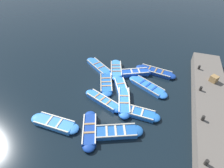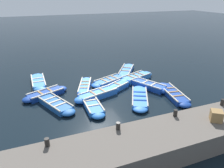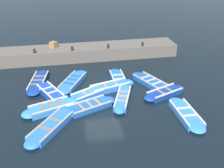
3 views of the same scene
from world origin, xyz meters
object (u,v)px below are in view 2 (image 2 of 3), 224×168
at_px(boat_end_of_row, 55,104).
at_px(boat_mid_row, 46,94).
at_px(boat_centre, 115,88).
at_px(bollard_mid_north, 175,113).
at_px(boat_near_quay, 173,94).
at_px(wooden_crate, 216,116).
at_px(boat_broadside, 126,71).
at_px(boat_bow_out, 98,94).
at_px(boat_outer_left, 110,81).
at_px(bollard_north, 222,102).
at_px(boat_outer_right, 85,87).
at_px(bollard_mid_south, 118,126).
at_px(boat_tucked, 149,86).
at_px(boat_alongside, 140,98).
at_px(bollard_south, 47,142).
at_px(boat_inner_gap, 38,82).
at_px(boat_drifting, 92,105).
at_px(boat_stern_in, 136,77).

bearing_deg(boat_end_of_row, boat_mid_row, 12.98).
xyz_separation_m(boat_end_of_row, boat_centre, (0.94, -4.54, 0.01)).
height_order(boat_centre, bollard_mid_north, bollard_mid_north).
bearing_deg(boat_near_quay, wooden_crate, 166.43).
height_order(boat_broadside, boat_bow_out, boat_bow_out).
bearing_deg(boat_outer_left, boat_mid_row, 97.60).
distance_m(boat_broadside, bollard_north, 9.51).
xyz_separation_m(boat_mid_row, boat_centre, (-0.80, -4.94, 0.00)).
xyz_separation_m(boat_outer_left, bollard_north, (-7.69, -3.61, 1.09)).
xyz_separation_m(boat_outer_right, bollard_mid_south, (-7.19, 0.36, 1.06)).
relative_size(boat_near_quay, bollard_mid_north, 11.68).
bearing_deg(boat_mid_row, boat_centre, -99.18).
height_order(boat_tucked, boat_alongside, boat_tucked).
relative_size(boat_centre, boat_near_quay, 0.77).
relative_size(boat_outer_left, bollard_south, 10.45).
height_order(boat_outer_left, boat_inner_gap, boat_inner_gap).
xyz_separation_m(boat_broadside, boat_drifting, (-5.08, 4.78, -0.00)).
bearing_deg(bollard_mid_south, boat_tucked, -41.56).
xyz_separation_m(boat_stern_in, boat_broadside, (1.88, 0.03, -0.03)).
bearing_deg(boat_stern_in, boat_inner_gap, 74.51).
height_order(boat_outer_left, boat_bow_out, boat_bow_out).
xyz_separation_m(boat_centre, boat_near_quay, (-2.50, -3.37, -0.01)).
relative_size(boat_mid_row, boat_inner_gap, 0.90).
height_order(boat_drifting, boat_bow_out, boat_bow_out).
height_order(boat_stern_in, wooden_crate, wooden_crate).
distance_m(boat_stern_in, wooden_crate, 8.61).
height_order(bollard_north, wooden_crate, wooden_crate).
distance_m(boat_stern_in, boat_broadside, 1.88).
distance_m(boat_drifting, boat_bow_out, 1.50).
relative_size(boat_mid_row, bollard_south, 9.70).
bearing_deg(boat_stern_in, boat_bow_out, 115.99).
xyz_separation_m(boat_outer_left, wooden_crate, (-8.75, -2.07, 1.18)).
bearing_deg(boat_alongside, boat_outer_left, 12.06).
bearing_deg(boat_centre, boat_mid_row, 80.82).
bearing_deg(boat_alongside, boat_inner_gap, 48.09).
xyz_separation_m(bollard_mid_north, wooden_crate, (-1.06, -1.55, 0.09)).
relative_size(boat_end_of_row, boat_outer_right, 1.07).
distance_m(bollard_mid_south, wooden_crate, 4.75).
bearing_deg(boat_outer_right, boat_mid_row, 93.48).
bearing_deg(boat_bow_out, boat_mid_row, 66.23).
relative_size(boat_stern_in, boat_bow_out, 0.98).
height_order(boat_centre, boat_bow_out, boat_bow_out).
height_order(boat_end_of_row, boat_outer_right, boat_outer_right).
distance_m(boat_centre, boat_near_quay, 4.19).
xyz_separation_m(bollard_mid_south, wooden_crate, (-1.06, -4.63, 0.09)).
bearing_deg(boat_alongside, boat_near_quay, -98.09).
height_order(boat_outer_right, wooden_crate, wooden_crate).
relative_size(boat_end_of_row, boat_outer_left, 1.05).
bearing_deg(boat_inner_gap, bollard_mid_south, -163.62).
bearing_deg(boat_drifting, boat_outer_right, -6.41).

